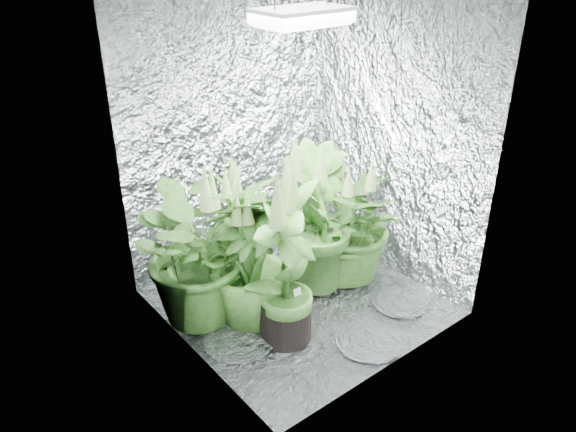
# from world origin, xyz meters

# --- Properties ---
(ground) EXTENTS (1.60, 1.60, 0.00)m
(ground) POSITION_xyz_m (0.00, 0.00, 0.00)
(ground) COLOR silver
(ground) RESTS_ON ground
(walls) EXTENTS (1.62, 1.62, 2.00)m
(walls) POSITION_xyz_m (0.00, 0.00, 1.00)
(walls) COLOR silver
(walls) RESTS_ON ground
(grow_lamp) EXTENTS (0.50, 0.30, 0.22)m
(grow_lamp) POSITION_xyz_m (0.00, 0.00, 1.83)
(grow_lamp) COLOR gray
(grow_lamp) RESTS_ON ceiling
(plant_a) EXTENTS (0.88, 0.88, 1.06)m
(plant_a) POSITION_xyz_m (-0.58, 0.26, 0.50)
(plant_a) COLOR black
(plant_a) RESTS_ON ground
(plant_b) EXTENTS (0.60, 0.60, 0.98)m
(plant_b) POSITION_xyz_m (-0.25, 0.37, 0.45)
(plant_b) COLOR black
(plant_b) RESTS_ON ground
(plant_c) EXTENTS (0.58, 0.58, 1.09)m
(plant_c) POSITION_xyz_m (0.19, 0.09, 0.50)
(plant_c) COLOR black
(plant_c) RESTS_ON ground
(plant_d) EXTENTS (0.64, 0.64, 0.98)m
(plant_d) POSITION_xyz_m (-0.38, 0.01, 0.46)
(plant_d) COLOR black
(plant_d) RESTS_ON ground
(plant_e) EXTENTS (0.96, 0.96, 0.95)m
(plant_e) POSITION_xyz_m (0.42, -0.01, 0.45)
(plant_e) COLOR black
(plant_e) RESTS_ON ground
(plant_f) EXTENTS (0.73, 0.73, 1.12)m
(plant_f) POSITION_xyz_m (-0.30, -0.23, 0.51)
(plant_f) COLOR black
(plant_f) RESTS_ON ground
(circulation_fan) EXTENTS (0.19, 0.34, 0.40)m
(circulation_fan) POSITION_xyz_m (0.58, 0.61, 0.17)
(circulation_fan) COLOR black
(circulation_fan) RESTS_ON ground
(plant_label) EXTENTS (0.05, 0.02, 0.08)m
(plant_label) POSITION_xyz_m (-0.23, -0.26, 0.30)
(plant_label) COLOR white
(plant_label) RESTS_ON plant_f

